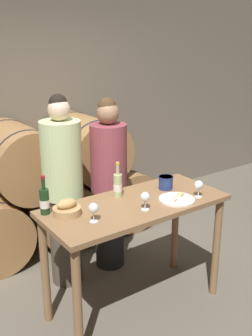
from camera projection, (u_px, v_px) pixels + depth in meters
ground_plane at (135, 305)px, 3.36m from camera, size 10.00×10.00×0.00m
stone_wall_back at (28, 91)px, 4.44m from camera, size 10.00×0.12×3.20m
barrel_stack at (55, 187)px, 4.31m from camera, size 2.29×0.91×1.37m
tasting_table at (135, 221)px, 3.11m from camera, size 1.47×0.65×0.95m
person_left at (63, 192)px, 3.44m from camera, size 0.35×0.35×1.74m
person_right at (109, 184)px, 3.71m from camera, size 0.34×0.34×1.68m
wine_bottle_red at (44, 201)px, 2.84m from camera, size 0.07×0.07×0.29m
wine_bottle_white at (118, 185)px, 3.14m from camera, size 0.07×0.07×0.29m
blue_crock at (166, 182)px, 3.32m from camera, size 0.13×0.13×0.11m
bread_basket at (67, 209)px, 2.83m from camera, size 0.20×0.20×0.12m
cheese_plate at (177, 199)px, 3.10m from camera, size 0.29×0.29×0.04m
wine_glass_far_left at (93, 209)px, 2.71m from camera, size 0.07×0.07×0.14m
wine_glass_left at (145, 197)px, 2.90m from camera, size 0.07×0.07×0.14m
wine_glass_center at (199, 185)px, 3.13m from camera, size 0.07×0.07×0.14m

